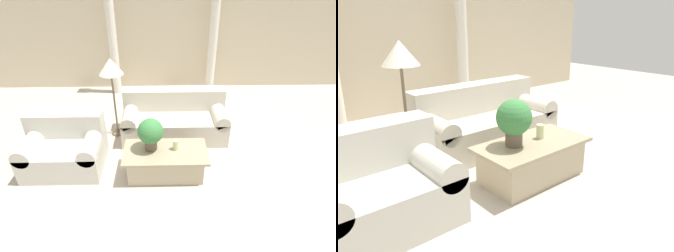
% 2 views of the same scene
% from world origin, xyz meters
% --- Properties ---
extents(ground_plane, '(16.00, 16.00, 0.00)m').
position_xyz_m(ground_plane, '(0.00, 0.00, 0.00)').
color(ground_plane, '#BCB2A3').
extents(wall_back, '(10.00, 0.06, 3.20)m').
position_xyz_m(wall_back, '(0.00, 3.28, 1.60)').
color(wall_back, beige).
rests_on(wall_back, ground_plane).
extents(sofa_long, '(1.96, 0.90, 0.87)m').
position_xyz_m(sofa_long, '(0.10, 0.81, 0.35)').
color(sofa_long, beige).
rests_on(sofa_long, ground_plane).
extents(loveseat, '(1.23, 0.90, 0.87)m').
position_xyz_m(loveseat, '(-1.74, -0.09, 0.36)').
color(loveseat, beige).
rests_on(loveseat, ground_plane).
extents(coffee_table, '(1.30, 0.69, 0.44)m').
position_xyz_m(coffee_table, '(-0.10, -0.35, 0.22)').
color(coffee_table, tan).
rests_on(coffee_table, ground_plane).
extents(potted_plant, '(0.39, 0.39, 0.52)m').
position_xyz_m(potted_plant, '(-0.32, -0.28, 0.74)').
color(potted_plant, brown).
rests_on(potted_plant, coffee_table).
extents(pillar_candle, '(0.09, 0.09, 0.16)m').
position_xyz_m(pillar_candle, '(0.06, -0.31, 0.52)').
color(pillar_candle, beige).
rests_on(pillar_candle, coffee_table).
extents(floor_lamp, '(0.43, 0.43, 1.53)m').
position_xyz_m(floor_lamp, '(-1.03, 0.85, 1.33)').
color(floor_lamp, brown).
rests_on(floor_lamp, ground_plane).
extents(column_right, '(0.30, 0.30, 2.58)m').
position_xyz_m(column_right, '(1.12, 2.89, 1.32)').
color(column_right, silver).
rests_on(column_right, ground_plane).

